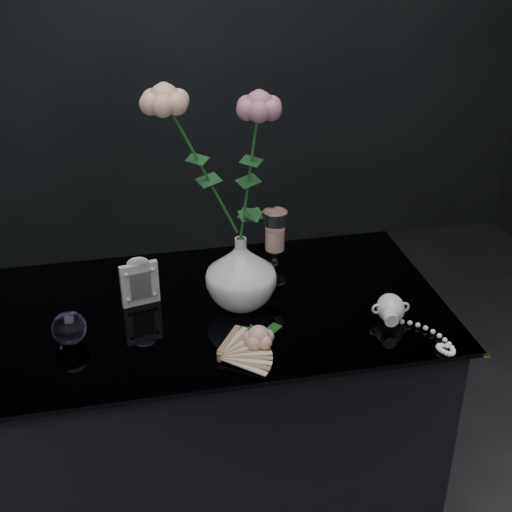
{
  "coord_description": "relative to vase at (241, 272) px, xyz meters",
  "views": [
    {
      "loc": [
        -0.19,
        -1.32,
        1.65
      ],
      "look_at": [
        0.08,
        -0.02,
        0.92
      ],
      "focal_mm": 50.0,
      "sensor_mm": 36.0,
      "label": 1
    }
  ],
  "objects": [
    {
      "name": "pearl_jar",
      "position": [
        0.31,
        -0.13,
        -0.05
      ],
      "size": [
        0.23,
        0.24,
        0.06
      ],
      "primitive_type": null,
      "rotation": [
        0.0,
        0.0,
        -0.1
      ],
      "color": "white",
      "rests_on": "table"
    },
    {
      "name": "roses",
      "position": [
        -0.04,
        -0.01,
        0.28
      ],
      "size": [
        0.27,
        0.12,
        0.41
      ],
      "color": "#F8B798",
      "rests_on": "vase"
    },
    {
      "name": "loose_rose",
      "position": [
        0.0,
        -0.17,
        -0.06
      ],
      "size": [
        0.14,
        0.17,
        0.05
      ],
      "primitive_type": null,
      "rotation": [
        0.0,
        0.0,
        0.22
      ],
      "color": "#EBA898",
      "rests_on": "table"
    },
    {
      "name": "table",
      "position": [
        -0.06,
        -0.0,
        -0.46
      ],
      "size": [
        1.05,
        0.58,
        0.76
      ],
      "color": "black",
      "rests_on": "ground"
    },
    {
      "name": "picture_frame",
      "position": [
        -0.23,
        0.05,
        -0.02
      ],
      "size": [
        0.1,
        0.09,
        0.12
      ],
      "primitive_type": null,
      "rotation": [
        0.0,
        0.0,
        0.21
      ],
      "color": "silver",
      "rests_on": "table"
    },
    {
      "name": "vase",
      "position": [
        0.0,
        0.0,
        0.0
      ],
      "size": [
        0.17,
        0.17,
        0.17
      ],
      "primitive_type": "imported",
      "rotation": [
        0.0,
        0.0,
        0.04
      ],
      "color": "white",
      "rests_on": "table"
    },
    {
      "name": "wine_glass",
      "position": [
        0.1,
        0.08,
        0.01
      ],
      "size": [
        0.07,
        0.07,
        0.19
      ],
      "primitive_type": null,
      "rotation": [
        0.0,
        0.0,
        0.34
      ],
      "color": "white",
      "rests_on": "table"
    },
    {
      "name": "paperweight",
      "position": [
        -0.38,
        -0.08,
        -0.05
      ],
      "size": [
        0.08,
        0.08,
        0.07
      ],
      "primitive_type": null,
      "rotation": [
        0.0,
        0.0,
        0.08
      ],
      "color": "#BB85D9",
      "rests_on": "table"
    },
    {
      "name": "paper_fan",
      "position": [
        -0.08,
        -0.2,
        -0.07
      ],
      "size": [
        0.25,
        0.22,
        0.02
      ],
      "primitive_type": null,
      "rotation": [
        0.0,
        0.0,
        -0.26
      ],
      "color": "beige",
      "rests_on": "table"
    }
  ]
}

